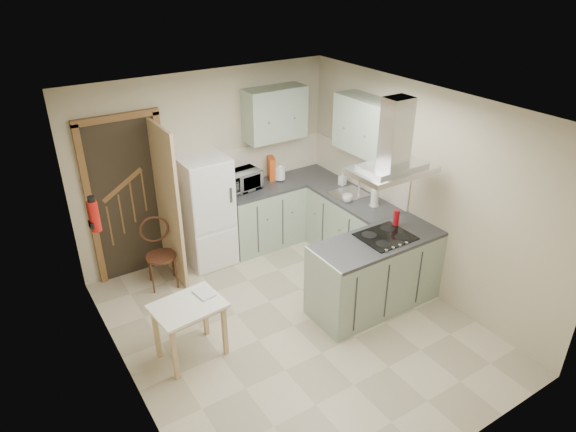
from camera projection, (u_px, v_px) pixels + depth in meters
floor at (294, 325)px, 5.84m from camera, size 4.20×4.20×0.00m
ceiling at (295, 110)px, 4.69m from camera, size 4.20×4.20×0.00m
back_wall at (208, 165)px, 6.83m from camera, size 3.60×0.00×3.60m
left_wall at (119, 284)px, 4.39m from camera, size 0.00×4.20×4.20m
right_wall at (420, 190)px, 6.13m from camera, size 0.00×4.20×4.20m
doorway at (129, 199)px, 6.37m from camera, size 1.10×0.12×2.10m
fridge at (206, 211)px, 6.74m from camera, size 0.60×0.60×1.50m
counter_back at (263, 215)px, 7.29m from camera, size 1.08×0.60×0.90m
counter_right at (339, 219)px, 7.19m from camera, size 0.60×1.95×0.90m
splashback at (270, 159)px, 7.33m from camera, size 1.68×0.02×0.50m
wall_cabinet_back at (275, 114)px, 6.88m from camera, size 0.85×0.35×0.70m
wall_cabinet_right at (366, 126)px, 6.40m from camera, size 0.35×0.90×0.70m
peninsula at (376, 273)px, 5.99m from camera, size 1.55×0.65×0.90m
hob at (385, 236)px, 5.83m from camera, size 0.58×0.50×0.01m
extractor_hood at (392, 170)px, 5.45m from camera, size 0.90×0.55×0.10m
sink at (349, 194)px, 6.85m from camera, size 0.45×0.40×0.01m
fire_extinguisher at (94, 216)px, 4.98m from camera, size 0.10×0.10×0.32m
drop_leaf_table at (190, 330)px, 5.27m from camera, size 0.74×0.58×0.65m
bentwood_chair at (161, 256)px, 6.37m from camera, size 0.43×0.43×0.83m
microwave at (242, 180)px, 6.93m from camera, size 0.51×0.38×0.27m
kettle at (280, 173)px, 7.22m from camera, size 0.19×0.19×0.22m
cereal_box at (271, 168)px, 7.24m from camera, size 0.15×0.23×0.32m
soap_bottle at (343, 178)px, 7.09m from camera, size 0.10×0.10×0.19m
paper_towel at (375, 197)px, 6.48m from camera, size 0.10×0.10×0.24m
cup at (347, 198)px, 6.62m from camera, size 0.17×0.17×0.10m
red_bottle at (396, 218)px, 6.02m from camera, size 0.08×0.08×0.20m
book at (197, 293)px, 5.21m from camera, size 0.20×0.25×0.10m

